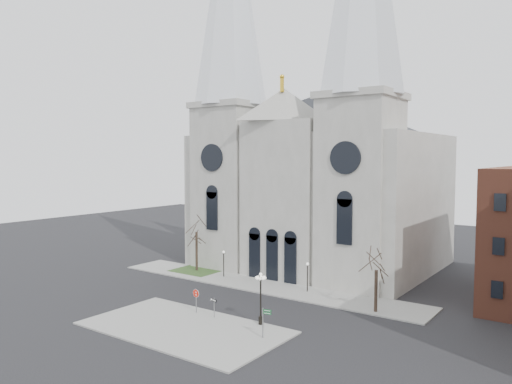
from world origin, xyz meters
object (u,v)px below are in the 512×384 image
Objects in this scene: globe_lamp at (261,292)px; one_way_sign at (214,304)px; stop_sign at (196,296)px; street_name_sign at (264,320)px.

one_way_sign is at bearing -168.34° from globe_lamp.
stop_sign is 0.49× the size of globe_lamp.
one_way_sign is at bearing 21.28° from stop_sign.
street_name_sign is at bearing 13.54° from stop_sign.
globe_lamp is 1.87× the size of street_name_sign.
stop_sign is 0.91× the size of street_name_sign.
globe_lamp reaches higher than stop_sign.
stop_sign is 7.15m from globe_lamp.
stop_sign is 9.28m from street_name_sign.
stop_sign is at bearing -170.87° from one_way_sign.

